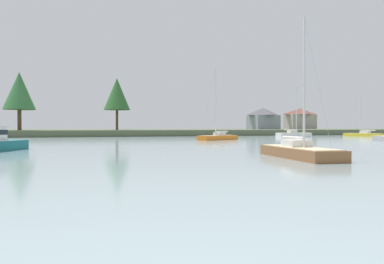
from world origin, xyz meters
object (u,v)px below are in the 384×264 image
sailboat_yellow (363,135)px  sailboat_wood (299,155)px  sailboat_orange (218,138)px  sailboat_white (294,136)px

sailboat_yellow → sailboat_wood: sailboat_yellow is taller
sailboat_wood → sailboat_orange: bearing=77.5°
sailboat_white → sailboat_orange: sailboat_orange is taller
sailboat_white → sailboat_wood: size_ratio=1.17×
sailboat_yellow → sailboat_orange: bearing=-165.2°
sailboat_orange → sailboat_wood: size_ratio=1.26×
sailboat_white → sailboat_orange: (-20.52, -10.59, 0.00)m
sailboat_wood → sailboat_white: bearing=56.6°
sailboat_orange → sailboat_wood: (-6.83, -30.95, -0.04)m
sailboat_orange → sailboat_wood: bearing=-102.5°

